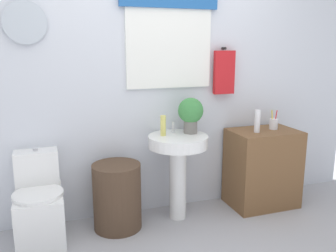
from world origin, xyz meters
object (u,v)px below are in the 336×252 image
object	(u,v)px
toilet	(39,206)
wooden_cabinet	(262,168)
potted_plant	(191,113)
lotion_bottle	(257,121)
pedestal_sink	(178,156)
soap_bottle	(163,126)
laundry_hamper	(117,196)
toothbrush_cup	(274,124)

from	to	relation	value
toilet	wooden_cabinet	world-z (taller)	wooden_cabinet
potted_plant	lotion_bottle	xyz separation A→B (m)	(0.62, -0.10, -0.10)
toilet	potted_plant	size ratio (longest dim) A/B	2.28
pedestal_sink	lotion_bottle	bearing A→B (deg)	-3.00
wooden_cabinet	soap_bottle	size ratio (longest dim) A/B	4.20
toilet	potted_plant	distance (m)	1.47
potted_plant	laundry_hamper	bearing A→B (deg)	-175.02
pedestal_sink	potted_plant	size ratio (longest dim) A/B	2.42
soap_bottle	potted_plant	bearing A→B (deg)	2.20
toilet	laundry_hamper	size ratio (longest dim) A/B	1.27
wooden_cabinet	lotion_bottle	bearing A→B (deg)	-160.18
laundry_hamper	pedestal_sink	bearing A→B (deg)	0.00
toothbrush_cup	laundry_hamper	bearing A→B (deg)	-179.25
wooden_cabinet	toothbrush_cup	world-z (taller)	toothbrush_cup
toilet	pedestal_sink	xyz separation A→B (m)	(1.17, -0.03, 0.30)
pedestal_sink	soap_bottle	xyz separation A→B (m)	(-0.12, 0.05, 0.28)
wooden_cabinet	lotion_bottle	size ratio (longest dim) A/B	3.57
laundry_hamper	lotion_bottle	world-z (taller)	lotion_bottle
soap_bottle	potted_plant	xyz separation A→B (m)	(0.26, 0.01, 0.10)
laundry_hamper	pedestal_sink	world-z (taller)	pedestal_sink
lotion_bottle	toothbrush_cup	world-z (taller)	lotion_bottle
potted_plant	lotion_bottle	bearing A→B (deg)	-9.13
pedestal_sink	potted_plant	world-z (taller)	potted_plant
toilet	potted_plant	xyz separation A→B (m)	(1.31, 0.03, 0.67)
toothbrush_cup	lotion_bottle	bearing A→B (deg)	-164.87
soap_bottle	pedestal_sink	bearing A→B (deg)	-22.62
toilet	soap_bottle	size ratio (longest dim) A/B	4.05
laundry_hamper	wooden_cabinet	distance (m)	1.43
pedestal_sink	lotion_bottle	size ratio (longest dim) A/B	3.67
potted_plant	lotion_bottle	distance (m)	0.64
pedestal_sink	toothbrush_cup	world-z (taller)	toothbrush_cup
lotion_bottle	toothbrush_cup	bearing A→B (deg)	15.13
potted_plant	toothbrush_cup	size ratio (longest dim) A/B	1.71
laundry_hamper	lotion_bottle	size ratio (longest dim) A/B	2.71
soap_bottle	lotion_bottle	xyz separation A→B (m)	(0.88, -0.09, -0.01)
laundry_hamper	toothbrush_cup	bearing A→B (deg)	0.75
pedestal_sink	wooden_cabinet	distance (m)	0.90
toilet	toothbrush_cup	distance (m)	2.22
toilet	soap_bottle	distance (m)	1.20
potted_plant	toothbrush_cup	distance (m)	0.86
wooden_cabinet	toilet	bearing A→B (deg)	179.14
toilet	lotion_bottle	distance (m)	2.02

